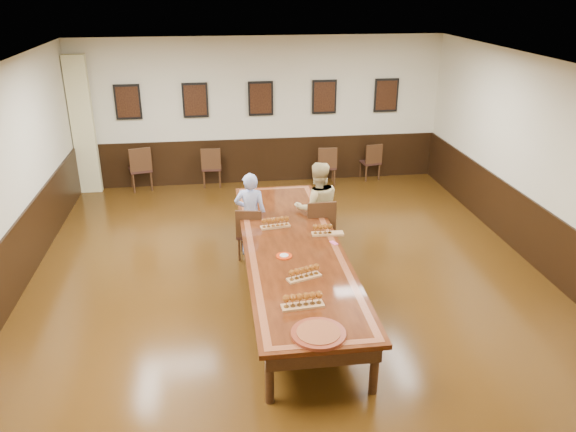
{
  "coord_description": "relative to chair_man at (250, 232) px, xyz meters",
  "views": [
    {
      "loc": [
        -1.03,
        -7.18,
        4.27
      ],
      "look_at": [
        0.0,
        0.5,
        1.0
      ],
      "focal_mm": 35.0,
      "sensor_mm": 36.0,
      "label": 1
    }
  ],
  "objects": [
    {
      "name": "chair_man",
      "position": [
        0.0,
        0.0,
        0.0
      ],
      "size": [
        0.5,
        0.53,
        0.9
      ],
      "primitive_type": null,
      "rotation": [
        0.0,
        0.0,
        2.96
      ],
      "color": "black",
      "rests_on": "floor"
    },
    {
      "name": "wall_right",
      "position": [
        4.54,
        -1.22,
        1.15
      ],
      "size": [
        0.02,
        10.0,
        3.2
      ],
      "primitive_type": "cube",
      "color": "beige",
      "rests_on": "floor"
    },
    {
      "name": "flight_a",
      "position": [
        0.35,
        -0.56,
        0.38
      ],
      "size": [
        0.47,
        0.21,
        0.17
      ],
      "color": "#9D7042",
      "rests_on": "conference_table"
    },
    {
      "name": "person_woman",
      "position": [
        1.12,
        0.06,
        0.34
      ],
      "size": [
        0.81,
        0.64,
        1.57
      ],
      "primitive_type": "imported",
      "rotation": [
        0.0,
        0.0,
        3.19
      ],
      "color": "#CAB77E",
      "rests_on": "floor"
    },
    {
      "name": "wall_back",
      "position": [
        0.53,
        3.79,
        1.15
      ],
      "size": [
        8.0,
        0.02,
        3.2
      ],
      "primitive_type": "cube",
      "color": "beige",
      "rests_on": "floor"
    },
    {
      "name": "pink_phone",
      "position": [
        1.13,
        -1.23,
        0.31
      ],
      "size": [
        0.11,
        0.15,
        0.01
      ],
      "primitive_type": "cube",
      "rotation": [
        0.0,
        0.0,
        0.37
      ],
      "color": "#DE4A83",
      "rests_on": "conference_table"
    },
    {
      "name": "wainscoting",
      "position": [
        0.53,
        -1.22,
        0.05
      ],
      "size": [
        8.0,
        10.0,
        1.0
      ],
      "color": "black",
      "rests_on": "floor"
    },
    {
      "name": "flight_b",
      "position": [
        1.07,
        -0.92,
        0.38
      ],
      "size": [
        0.48,
        0.16,
        0.18
      ],
      "color": "#9D7042",
      "rests_on": "conference_table"
    },
    {
      "name": "carved_platter",
      "position": [
        0.49,
        -3.44,
        0.32
      ],
      "size": [
        0.72,
        0.72,
        0.05
      ],
      "color": "#5C1E12",
      "rests_on": "conference_table"
    },
    {
      "name": "spare_chair_b",
      "position": [
        -0.6,
        3.62,
        0.0
      ],
      "size": [
        0.44,
        0.48,
        0.9
      ],
      "primitive_type": null,
      "rotation": [
        0.0,
        0.0,
        3.1
      ],
      "color": "black",
      "rests_on": "floor"
    },
    {
      "name": "flight_c",
      "position": [
        0.54,
        -2.2,
        0.38
      ],
      "size": [
        0.48,
        0.28,
        0.17
      ],
      "color": "#9D7042",
      "rests_on": "conference_table"
    },
    {
      "name": "posters",
      "position": [
        0.53,
        3.72,
        1.45
      ],
      "size": [
        6.14,
        0.04,
        0.74
      ],
      "color": "black",
      "rests_on": "wall_back"
    },
    {
      "name": "person_man",
      "position": [
        0.02,
        0.09,
        0.27
      ],
      "size": [
        0.58,
        0.43,
        1.43
      ],
      "primitive_type": "imported",
      "rotation": [
        0.0,
        0.0,
        2.96
      ],
      "color": "#4B63BD",
      "rests_on": "floor"
    },
    {
      "name": "flight_d",
      "position": [
        0.41,
        -2.86,
        0.39
      ],
      "size": [
        0.51,
        0.2,
        0.19
      ],
      "color": "#9D7042",
      "rests_on": "conference_table"
    },
    {
      "name": "spare_chair_d",
      "position": [
        3.02,
        3.63,
        -0.02
      ],
      "size": [
        0.47,
        0.5,
        0.85
      ],
      "primitive_type": null,
      "rotation": [
        0.0,
        0.0,
        3.32
      ],
      "color": "black",
      "rests_on": "floor"
    },
    {
      "name": "chair_woman",
      "position": [
        1.13,
        -0.04,
        0.05
      ],
      "size": [
        0.49,
        0.54,
        1.01
      ],
      "primitive_type": null,
      "rotation": [
        0.0,
        0.0,
        3.19
      ],
      "color": "black",
      "rests_on": "floor"
    },
    {
      "name": "red_plate_grp",
      "position": [
        0.36,
        -1.56,
        0.31
      ],
      "size": [
        0.22,
        0.22,
        0.03
      ],
      "color": "red",
      "rests_on": "conference_table"
    },
    {
      "name": "spare_chair_c",
      "position": [
        1.95,
        3.39,
        -0.0
      ],
      "size": [
        0.45,
        0.49,
        0.89
      ],
      "primitive_type": null,
      "rotation": [
        0.0,
        0.0,
        3.06
      ],
      "color": "black",
      "rests_on": "floor"
    },
    {
      "name": "conference_table",
      "position": [
        0.53,
        -1.22,
        0.16
      ],
      "size": [
        1.4,
        5.0,
        0.76
      ],
      "color": "black",
      "rests_on": "floor"
    },
    {
      "name": "floor",
      "position": [
        0.53,
        -1.22,
        -0.46
      ],
      "size": [
        8.0,
        10.0,
        0.02
      ],
      "primitive_type": "cube",
      "color": "black",
      "rests_on": "ground"
    },
    {
      "name": "spare_chair_a",
      "position": [
        -2.15,
        3.59,
        0.04
      ],
      "size": [
        0.57,
        0.6,
        0.98
      ],
      "primitive_type": null,
      "rotation": [
        0.0,
        0.0,
        3.39
      ],
      "color": "black",
      "rests_on": "floor"
    },
    {
      "name": "curtain",
      "position": [
        -3.22,
        3.6,
        1.0
      ],
      "size": [
        0.45,
        0.18,
        2.9
      ],
      "primitive_type": "cube",
      "color": "#C6C088",
      "rests_on": "floor"
    },
    {
      "name": "ceiling",
      "position": [
        0.53,
        -1.22,
        2.76
      ],
      "size": [
        8.0,
        10.0,
        0.02
      ],
      "primitive_type": "cube",
      "color": "white",
      "rests_on": "floor"
    }
  ]
}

